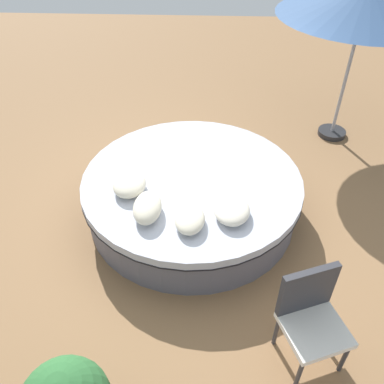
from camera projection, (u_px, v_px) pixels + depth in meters
The scene contains 8 objects.
ground_plane at pixel (192, 212), 5.27m from camera, with size 16.00×16.00×0.00m, color olive.
round_bed at pixel (192, 195), 5.08m from camera, with size 2.67×2.67×0.57m.
throw_pillow_0 at pixel (129, 185), 4.67m from camera, with size 0.46×0.38×0.18m, color beige.
throw_pillow_1 at pixel (147, 207), 4.35m from camera, with size 0.50×0.31×0.20m, color beige.
throw_pillow_2 at pixel (190, 219), 4.25m from camera, with size 0.46×0.32×0.16m, color beige.
throw_pillow_3 at pixel (232, 209), 4.36m from camera, with size 0.50×0.39×0.16m, color silver.
patio_chair at pixel (311, 312), 3.50m from camera, with size 0.65×0.66×0.98m.
patio_umbrella at pixel (366, 0), 5.34m from camera, with size 2.33×2.33×2.29m.
Camera 1 is at (-3.84, -0.18, 3.62)m, focal length 38.15 mm.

